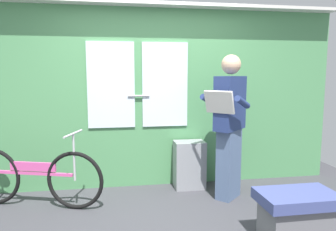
# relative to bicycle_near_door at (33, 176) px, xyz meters

# --- Properties ---
(train_door_wall) EXTENTS (4.98, 0.28, 2.38)m
(train_door_wall) POSITION_rel_bicycle_near_door_xyz_m (1.44, 0.51, 0.89)
(train_door_wall) COLOR #4C8C56
(train_door_wall) RESTS_ON ground_plane
(bicycle_near_door) EXTENTS (1.58, 0.64, 0.87)m
(bicycle_near_door) POSITION_rel_bicycle_near_door_xyz_m (0.00, 0.00, 0.00)
(bicycle_near_door) COLOR black
(bicycle_near_door) RESTS_ON ground_plane
(passenger_reading_newspaper) EXTENTS (0.62, 0.62, 1.73)m
(passenger_reading_newspaper) POSITION_rel_bicycle_near_door_xyz_m (2.27, -0.12, 0.56)
(passenger_reading_newspaper) COLOR slate
(passenger_reading_newspaper) RESTS_ON ground_plane
(trash_bin_by_wall) EXTENTS (0.40, 0.28, 0.62)m
(trash_bin_by_wall) POSITION_rel_bicycle_near_door_xyz_m (1.89, 0.30, -0.04)
(trash_bin_by_wall) COLOR gray
(trash_bin_by_wall) RESTS_ON ground_plane
(bench_seat_corner) EXTENTS (0.70, 0.44, 0.45)m
(bench_seat_corner) POSITION_rel_bicycle_near_door_xyz_m (2.53, -1.19, -0.11)
(bench_seat_corner) COLOR #3D477F
(bench_seat_corner) RESTS_ON ground_plane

